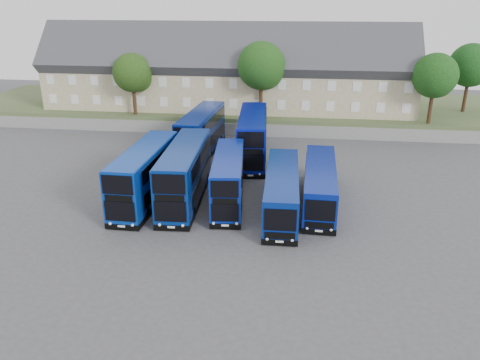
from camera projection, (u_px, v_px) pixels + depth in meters
name	position (u px, v px, depth m)	size (l,w,h in m)	color
ground	(205.00, 221.00, 35.72)	(120.00, 120.00, 0.00)	#45454A
retaining_wall	(243.00, 129.00, 57.62)	(70.00, 0.40, 1.50)	slate
earth_bank	(252.00, 110.00, 66.77)	(80.00, 20.00, 2.00)	#485932
terrace_row	(226.00, 74.00, 61.40)	(48.00, 10.40, 11.20)	tan
dd_front_left	(145.00, 176.00, 38.49)	(2.80, 11.37, 4.50)	#08329C
dd_front_mid	(185.00, 175.00, 38.54)	(3.26, 11.79, 4.64)	navy
dd_front_right	(228.00, 180.00, 38.21)	(3.35, 10.32, 4.03)	#082194
dd_rear_left	(201.00, 134.00, 50.25)	(3.29, 11.69, 4.60)	navy
dd_rear_right	(253.00, 138.00, 48.54)	(3.62, 12.18, 4.78)	#0813A0
coach_east_a	(282.00, 192.00, 36.89)	(2.81, 12.03, 3.27)	navy
coach_east_b	(320.00, 185.00, 38.23)	(2.79, 11.82, 3.21)	navy
tree_west	(134.00, 74.00, 58.00)	(4.80, 4.80, 7.65)	#382314
tree_mid	(263.00, 68.00, 56.18)	(5.76, 5.76, 9.18)	#382314
tree_east	(436.00, 77.00, 53.57)	(5.12, 5.12, 8.16)	#382314
tree_far	(471.00, 67.00, 59.20)	(5.44, 5.44, 8.67)	#382314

